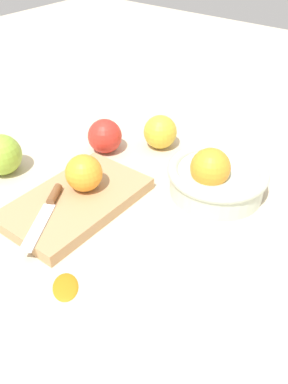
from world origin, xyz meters
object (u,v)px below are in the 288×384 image
bowl (216,177)px  orange_on_board (84,173)px  knife (48,208)px  apple_front_right (1,155)px  apple_front_left (105,136)px  cutting_board (76,201)px  apple_mid_left (160,132)px

bowl → orange_on_board: (0.15, -0.17, 0.02)m
orange_on_board → knife: bearing=-3.8°
knife → apple_front_right: size_ratio=1.84×
apple_front_right → apple_front_left: apple_front_right is taller
cutting_board → orange_on_board: orange_on_board is taller
apple_front_right → apple_mid_left: bearing=145.7°
apple_front_right → apple_front_left: (-0.18, 0.10, -0.00)m
cutting_board → apple_mid_left: 0.25m
bowl → knife: bearing=-36.9°
apple_front_left → knife: bearing=19.3°
apple_mid_left → orange_on_board: bearing=1.0°
apple_mid_left → bowl: bearing=67.8°
orange_on_board → bowl: bearing=132.1°
bowl → apple_mid_left: 0.19m
knife → apple_front_right: bearing=-103.4°
bowl → orange_on_board: bearing=-47.9°
bowl → apple_front_left: bearing=-86.9°
apple_front_right → apple_mid_left: (-0.26, 0.18, -0.00)m
apple_mid_left → apple_front_left: bearing=-42.8°
apple_mid_left → apple_front_left: (0.08, -0.08, 0.00)m
apple_front_right → apple_mid_left: apple_front_right is taller
bowl → apple_front_left: 0.25m
cutting_board → knife: bearing=-9.1°
apple_front_left → bowl: bearing=93.1°
bowl → apple_front_right: size_ratio=2.29×
apple_front_right → apple_mid_left: size_ratio=1.11×
cutting_board → bowl: bearing=137.3°
knife → apple_front_left: 0.23m
cutting_board → apple_mid_left: apple_mid_left is taller
cutting_board → apple_front_left: bearing=-153.0°
orange_on_board → apple_front_right: bearing=-78.4°
orange_on_board → apple_front_left: bearing=-149.6°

